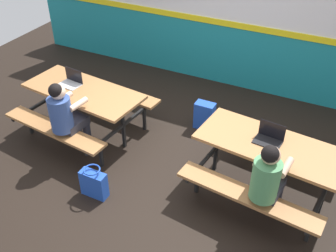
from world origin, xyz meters
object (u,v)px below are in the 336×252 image
Objects in this scene: laptop_dark at (269,138)px; backpack_dark at (205,116)px; student_further at (267,179)px; tote_bag_bright at (94,183)px; picnic_table_right at (270,155)px; student_nearer at (66,114)px; picnic_table_left at (84,100)px; laptop_silver at (71,81)px.

backpack_dark is at bearing 142.42° from laptop_dark.
tote_bag_bright is at bearing -166.61° from student_further.
student_further reaches higher than picnic_table_right.
picnic_table_left is at bearing 103.71° from student_nearer.
tote_bag_bright is at bearing -50.78° from picnic_table_left.
student_nearer reaches higher than backpack_dark.
student_further is (2.87, -0.60, 0.13)m from picnic_table_left.
picnic_table_right is 5.40× the size of laptop_silver.
student_nearer is 2.64m from laptop_dark.
laptop_dark is at bearing 12.82° from student_nearer.
student_nearer is 0.75m from laptop_silver.
student_nearer reaches higher than laptop_dark.
student_nearer is 2.81× the size of tote_bag_bright.
picnic_table_right is at bearing -0.69° from picnic_table_left.
picnic_table_left is 1.00× the size of picnic_table_right.
student_further is 0.64m from laptop_dark.
laptop_silver is at bearing 178.13° from picnic_table_right.
picnic_table_right is 0.59m from student_further.
laptop_dark is at bearing -1.06° from laptop_silver.
laptop_dark is 0.80× the size of tote_bag_bright.
student_nearer is at bearing 145.81° from tote_bag_bright.
student_further is at bearing -49.05° from backpack_dark.
laptop_silver is 1.00× the size of laptop_dark.
picnic_table_right is 2.19m from tote_bag_bright.
picnic_table_right is at bearing 11.65° from student_nearer.
student_further is at bearing -0.60° from student_nearer.
laptop_silver is at bearing 178.94° from laptop_dark.
backpack_dark is at bearing 29.73° from picnic_table_left.
picnic_table_right is 4.30× the size of tote_bag_bright.
student_further is 3.53× the size of laptop_silver.
picnic_table_right is at bearing -37.63° from backpack_dark.
picnic_table_right is 1.53× the size of student_further.
laptop_dark is (-0.05, 0.04, 0.21)m from picnic_table_right.
picnic_table_left is 1.53× the size of student_further.
backpack_dark is at bearing 24.57° from laptop_silver.
picnic_table_right is at bearing -1.87° from laptop_silver.
laptop_dark is at bearing 0.22° from picnic_table_left.
student_nearer reaches higher than tote_bag_bright.
picnic_table_left is 2.72m from laptop_dark.
picnic_table_left is at bearing -179.78° from laptop_dark.
backpack_dark is (-1.20, 0.93, -0.36)m from picnic_table_right.
laptop_silver is at bearing -155.43° from backpack_dark.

